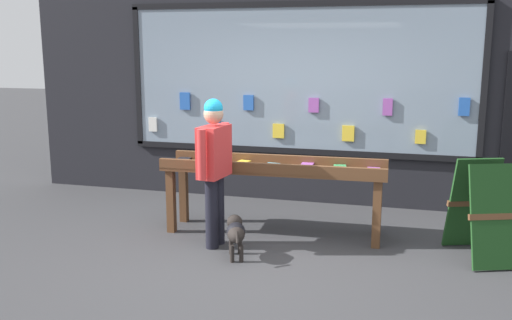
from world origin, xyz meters
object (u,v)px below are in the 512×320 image
Objects in this scene: display_table_main at (273,174)px; person_browsing at (214,162)px; small_dog at (236,232)px; sandwich_board_sign at (483,209)px.

person_browsing is at bearing -131.81° from display_table_main.
display_table_main is 0.97m from small_dog.
person_browsing reaches higher than sandwich_board_sign.
small_dog is 0.56× the size of sandwich_board_sign.
small_dog is at bearing -122.21° from person_browsing.
small_dog is (0.32, -0.26, -0.67)m from person_browsing.
sandwich_board_sign is (2.77, 0.38, -0.42)m from person_browsing.
display_table_main is 2.54× the size of sandwich_board_sign.
sandwich_board_sign is (2.26, -0.19, -0.19)m from display_table_main.
display_table_main reaches higher than small_dog.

